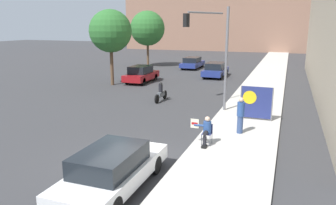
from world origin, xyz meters
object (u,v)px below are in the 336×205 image
(car_on_road_distant, at_px, (192,63))
(motorcycle_on_road, at_px, (161,93))
(street_tree_near_curb, at_px, (110,31))
(street_tree_midblock, at_px, (148,28))
(parked_car_curbside, at_px, (113,169))
(car_on_road_nearest, at_px, (141,74))
(traffic_light_pole, at_px, (211,41))
(protest_banner, at_px, (256,102))
(car_on_road_midblock, at_px, (215,70))
(jogger_on_sidewalk, at_px, (240,115))
(seated_protester, at_px, (206,130))

(car_on_road_distant, relative_size, motorcycle_on_road, 2.21)
(street_tree_near_curb, relative_size, street_tree_midblock, 0.94)
(parked_car_curbside, distance_m, motorcycle_on_road, 12.45)
(car_on_road_nearest, distance_m, motorcycle_on_road, 7.76)
(car_on_road_distant, bearing_deg, traffic_light_pole, -70.78)
(protest_banner, xyz_separation_m, motorcycle_on_road, (-6.58, 2.88, -0.53))
(motorcycle_on_road, bearing_deg, car_on_road_midblock, 83.99)
(jogger_on_sidewalk, height_order, parked_car_curbside, jogger_on_sidewalk)
(jogger_on_sidewalk, xyz_separation_m, motorcycle_on_road, (-6.13, 5.41, -0.45))
(protest_banner, bearing_deg, street_tree_midblock, 126.96)
(street_tree_near_curb, distance_m, street_tree_midblock, 13.02)
(protest_banner, bearing_deg, car_on_road_distant, 114.87)
(car_on_road_distant, bearing_deg, jogger_on_sidewalk, -68.61)
(car_on_road_midblock, height_order, street_tree_midblock, street_tree_midblock)
(car_on_road_nearest, bearing_deg, car_on_road_distant, 81.16)
(seated_protester, height_order, car_on_road_midblock, car_on_road_midblock)
(seated_protester, height_order, parked_car_curbside, parked_car_curbside)
(jogger_on_sidewalk, bearing_deg, car_on_road_midblock, -82.97)
(protest_banner, bearing_deg, seated_protester, -108.99)
(jogger_on_sidewalk, bearing_deg, parked_car_curbside, 56.68)
(car_on_road_midblock, bearing_deg, street_tree_midblock, 150.99)
(protest_banner, relative_size, street_tree_midblock, 0.27)
(seated_protester, height_order, jogger_on_sidewalk, jogger_on_sidewalk)
(protest_banner, distance_m, street_tree_near_curb, 15.10)
(car_on_road_distant, bearing_deg, seated_protester, -72.60)
(street_tree_near_curb, bearing_deg, car_on_road_nearest, 48.85)
(traffic_light_pole, relative_size, parked_car_curbside, 1.26)
(protest_banner, bearing_deg, jogger_on_sidewalk, -100.09)
(street_tree_midblock, bearing_deg, seated_protester, -61.29)
(street_tree_near_curb, bearing_deg, parked_car_curbside, -60.29)
(jogger_on_sidewalk, distance_m, traffic_light_pole, 6.12)
(traffic_light_pole, relative_size, street_tree_midblock, 0.88)
(motorcycle_on_road, bearing_deg, street_tree_near_curb, 145.32)
(street_tree_near_curb, bearing_deg, street_tree_midblock, 99.93)
(seated_protester, xyz_separation_m, motorcycle_on_road, (-5.00, 7.47, -0.23))
(protest_banner, relative_size, car_on_road_midblock, 0.40)
(jogger_on_sidewalk, distance_m, street_tree_midblock, 27.11)
(parked_car_curbside, xyz_separation_m, car_on_road_distant, (-5.85, 29.30, -0.02))
(car_on_road_midblock, height_order, motorcycle_on_road, car_on_road_midblock)
(car_on_road_midblock, height_order, street_tree_near_curb, street_tree_near_curb)
(protest_banner, distance_m, traffic_light_pole, 4.77)
(car_on_road_nearest, distance_m, car_on_road_midblock, 7.82)
(traffic_light_pole, xyz_separation_m, car_on_road_midblock, (-2.33, 12.60, -3.45))
(car_on_road_distant, relative_size, street_tree_midblock, 0.68)
(traffic_light_pole, relative_size, street_tree_near_curb, 0.94)
(jogger_on_sidewalk, relative_size, protest_banner, 0.95)
(car_on_road_distant, bearing_deg, motorcycle_on_road, -80.97)
(traffic_light_pole, distance_m, street_tree_midblock, 21.65)
(car_on_road_midblock, xyz_separation_m, street_tree_midblock, (-9.71, 5.39, 3.94))
(street_tree_near_curb, height_order, street_tree_midblock, street_tree_midblock)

